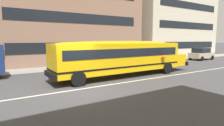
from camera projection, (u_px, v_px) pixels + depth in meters
The scene contains 6 objects.
ground_plane at pixel (80, 89), 10.32m from camera, with size 400.00×400.00×0.00m, color #424244.
sidewalk_far at pixel (46, 69), 17.43m from camera, with size 120.00×3.00×0.01m, color gray.
lane_centreline at pixel (80, 89), 10.32m from camera, with size 110.00×0.16×0.01m, color silver.
school_bus at pixel (123, 55), 13.90m from camera, with size 12.01×2.85×2.68m.
parked_car_beige_by_lamppost at pixel (201, 54), 25.62m from camera, with size 3.96×1.99×1.64m.
apartment_block_far_right at pixel (165, 19), 34.69m from camera, with size 16.58×10.58×13.30m.
Camera 1 is at (-3.84, -9.46, 2.73)m, focal length 29.52 mm.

